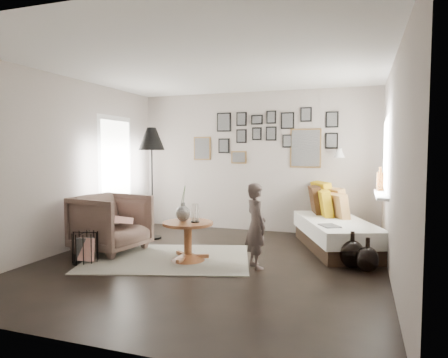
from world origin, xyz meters
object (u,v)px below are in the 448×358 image
(pedestal_table, at_px, (188,243))
(demijohn_small, at_px, (367,259))
(child, at_px, (256,226))
(demijohn_large, at_px, (352,254))
(vase, at_px, (183,210))
(magazine_basket, at_px, (85,248))
(daybed, at_px, (336,228))
(armchair, at_px, (111,223))
(floor_lamp, at_px, (152,143))

(pedestal_table, distance_m, demijohn_small, 2.33)
(pedestal_table, height_order, child, child)
(demijohn_large, xyz_separation_m, demijohn_small, (0.18, -0.12, -0.02))
(vase, relative_size, magazine_basket, 1.20)
(pedestal_table, bearing_deg, demijohn_small, 6.48)
(daybed, relative_size, magazine_basket, 5.25)
(magazine_basket, bearing_deg, armchair, 92.17)
(vase, xyz_separation_m, child, (1.03, -0.02, -0.14))
(daybed, distance_m, demijohn_small, 1.26)
(armchair, xyz_separation_m, demijohn_small, (3.61, 0.15, -0.27))
(demijohn_large, bearing_deg, armchair, -175.46)
(armchair, relative_size, floor_lamp, 0.50)
(child, bearing_deg, floor_lamp, 25.95)
(armchair, height_order, demijohn_large, armchair)
(magazine_basket, bearing_deg, child, 13.15)
(daybed, height_order, demijohn_large, daybed)
(pedestal_table, relative_size, daybed, 0.32)
(vase, bearing_deg, pedestal_table, -14.04)
(child, bearing_deg, daybed, -69.27)
(demijohn_large, relative_size, demijohn_small, 1.10)
(pedestal_table, bearing_deg, magazine_basket, -157.88)
(pedestal_table, xyz_separation_m, armchair, (-1.30, 0.11, 0.18))
(armchair, relative_size, magazine_basket, 2.29)
(floor_lamp, xyz_separation_m, demijohn_large, (3.28, -0.71, -1.45))
(vase, relative_size, daybed, 0.23)
(armchair, xyz_separation_m, demijohn_large, (3.43, 0.27, -0.24))
(vase, bearing_deg, floor_lamp, 135.04)
(daybed, distance_m, armchair, 3.43)
(daybed, xyz_separation_m, child, (-0.91, -1.43, 0.24))
(armchair, bearing_deg, pedestal_table, -85.40)
(demijohn_large, distance_m, child, 1.29)
(child, bearing_deg, armchair, 50.53)
(child, bearing_deg, pedestal_table, 53.40)
(demijohn_large, bearing_deg, demijohn_small, -33.27)
(magazine_basket, distance_m, demijohn_small, 3.67)
(floor_lamp, bearing_deg, armchair, -98.69)
(vase, height_order, demijohn_small, vase)
(daybed, relative_size, demijohn_small, 5.00)
(vase, height_order, daybed, vase)
(demijohn_large, bearing_deg, daybed, 104.15)
(floor_lamp, bearing_deg, pedestal_table, -43.43)
(floor_lamp, height_order, demijohn_large, floor_lamp)
(demijohn_small, height_order, child, child)
(daybed, distance_m, child, 1.71)
(pedestal_table, distance_m, vase, 0.45)
(daybed, xyz_separation_m, demijohn_large, (0.26, -1.05, -0.12))
(armchair, height_order, floor_lamp, floor_lamp)
(pedestal_table, distance_m, child, 1.00)
(pedestal_table, distance_m, armchair, 1.32)
(armchair, bearing_deg, daybed, -57.94)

